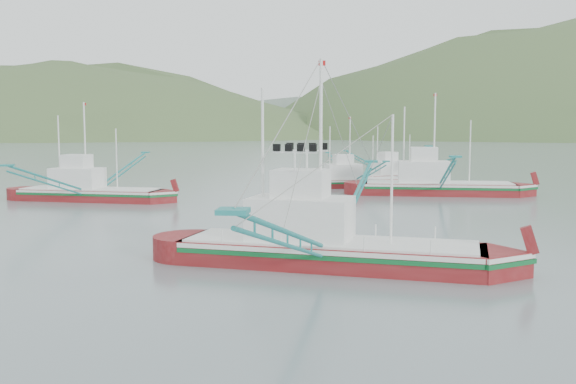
# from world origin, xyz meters

# --- Properties ---
(ground) EXTENTS (1200.00, 1200.00, 0.00)m
(ground) POSITION_xyz_m (0.00, 0.00, 0.00)
(ground) COLOR slate
(ground) RESTS_ON ground
(main_boat) EXTENTS (16.73, 29.09, 11.89)m
(main_boat) POSITION_xyz_m (2.76, -1.58, 2.07)
(main_boat) COLOR maroon
(main_boat) RESTS_ON ground
(bg_boat_far) EXTENTS (13.14, 22.45, 9.32)m
(bg_boat_far) POSITION_xyz_m (4.51, 43.35, 1.77)
(bg_boat_far) COLOR maroon
(bg_boat_far) RESTS_ON ground
(bg_boat_right) EXTENTS (16.47, 29.51, 11.94)m
(bg_boat_right) POSITION_xyz_m (13.62, 35.44, 1.64)
(bg_boat_right) COLOR maroon
(bg_boat_right) RESTS_ON ground
(bg_boat_left) EXTENTS (14.87, 26.21, 10.65)m
(bg_boat_left) POSITION_xyz_m (-22.07, 26.67, 1.60)
(bg_boat_left) COLOR maroon
(bg_boat_left) RESTS_ON ground
(bg_boat_extra) EXTENTS (16.81, 20.63, 9.32)m
(bg_boat_extra) POSITION_xyz_m (10.25, 51.60, 1.98)
(bg_boat_extra) COLOR maroon
(bg_boat_extra) RESTS_ON ground
(headland_left) EXTENTS (448.00, 308.00, 210.00)m
(headland_left) POSITION_xyz_m (-180.00, 360.00, 0.00)
(headland_left) COLOR #415A2E
(headland_left) RESTS_ON ground
(ridge_distant) EXTENTS (960.00, 400.00, 240.00)m
(ridge_distant) POSITION_xyz_m (30.00, 560.00, 0.00)
(ridge_distant) COLOR slate
(ridge_distant) RESTS_ON ground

